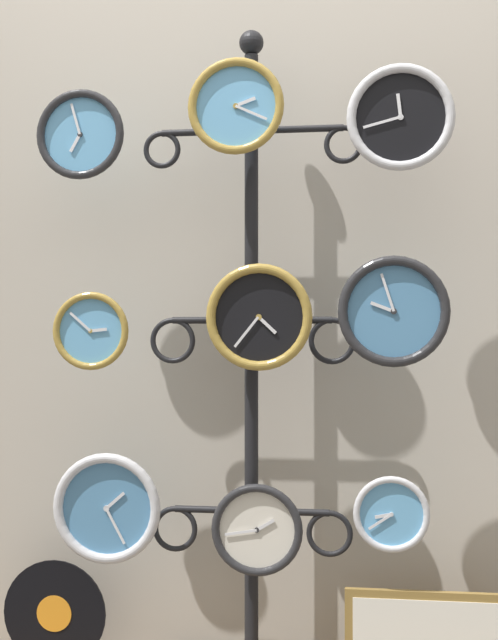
{
  "coord_description": "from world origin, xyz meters",
  "views": [
    {
      "loc": [
        0.35,
        -2.13,
        1.05
      ],
      "look_at": [
        0.0,
        0.36,
        1.08
      ],
      "focal_mm": 50.0,
      "sensor_mm": 36.0,
      "label": 1
    }
  ],
  "objects_px": {
    "clock_top_right": "(401,118)",
    "clock_bottom_center": "(257,529)",
    "clock_bottom_right": "(391,514)",
    "clock_top_center": "(236,107)",
    "clock_middle_right": "(394,311)",
    "clock_top_left": "(81,135)",
    "clock_bottom_left": "(107,508)",
    "display_stand": "(251,467)",
    "clock_middle_left": "(91,331)",
    "clock_middle_center": "(259,317)",
    "vinyl_record": "(54,613)"
  },
  "relations": [
    {
      "from": "vinyl_record",
      "to": "clock_middle_center",
      "type": "bearing_deg",
      "value": -7.68
    },
    {
      "from": "clock_middle_left",
      "to": "clock_bottom_left",
      "type": "relative_size",
      "value": 0.71
    },
    {
      "from": "clock_middle_center",
      "to": "clock_top_left",
      "type": "bearing_deg",
      "value": 178.57
    },
    {
      "from": "clock_top_right",
      "to": "clock_bottom_center",
      "type": "height_order",
      "value": "clock_top_right"
    },
    {
      "from": "clock_bottom_center",
      "to": "vinyl_record",
      "type": "height_order",
      "value": "clock_bottom_center"
    },
    {
      "from": "clock_middle_right",
      "to": "vinyl_record",
      "type": "xyz_separation_m",
      "value": [
        -0.99,
        0.1,
        -0.89
      ]
    },
    {
      "from": "clock_middle_right",
      "to": "display_stand",
      "type": "bearing_deg",
      "value": 164.71
    },
    {
      "from": "clock_top_center",
      "to": "clock_bottom_center",
      "type": "distance_m",
      "value": 1.17
    },
    {
      "from": "clock_middle_center",
      "to": "clock_bottom_center",
      "type": "distance_m",
      "value": 0.59
    },
    {
      "from": "display_stand",
      "to": "clock_top_right",
      "type": "distance_m",
      "value": 1.06
    },
    {
      "from": "vinyl_record",
      "to": "clock_middle_left",
      "type": "bearing_deg",
      "value": -31.68
    },
    {
      "from": "clock_middle_left",
      "to": "clock_bottom_left",
      "type": "xyz_separation_m",
      "value": [
        0.05,
        0.01,
        -0.5
      ]
    },
    {
      "from": "clock_bottom_right",
      "to": "clock_bottom_center",
      "type": "bearing_deg",
      "value": -179.58
    },
    {
      "from": "clock_top_left",
      "to": "clock_middle_center",
      "type": "height_order",
      "value": "clock_top_left"
    },
    {
      "from": "display_stand",
      "to": "clock_bottom_center",
      "type": "relative_size",
      "value": 7.52
    },
    {
      "from": "display_stand",
      "to": "clock_top_left",
      "type": "bearing_deg",
      "value": -170.48
    },
    {
      "from": "clock_top_center",
      "to": "clock_bottom_right",
      "type": "relative_size",
      "value": 1.3
    },
    {
      "from": "clock_top_right",
      "to": "vinyl_record",
      "type": "distance_m",
      "value": 1.74
    },
    {
      "from": "clock_top_center",
      "to": "clock_middle_right",
      "type": "distance_m",
      "value": 0.71
    },
    {
      "from": "clock_top_right",
      "to": "clock_bottom_left",
      "type": "height_order",
      "value": "clock_top_right"
    },
    {
      "from": "display_stand",
      "to": "clock_top_center",
      "type": "xyz_separation_m",
      "value": [
        -0.03,
        -0.11,
        1.02
      ]
    },
    {
      "from": "display_stand",
      "to": "clock_middle_right",
      "type": "distance_m",
      "value": 0.61
    },
    {
      "from": "clock_middle_left",
      "to": "clock_top_center",
      "type": "bearing_deg",
      "value": -2.56
    },
    {
      "from": "clock_bottom_left",
      "to": "clock_bottom_right",
      "type": "distance_m",
      "value": 0.8
    },
    {
      "from": "clock_middle_center",
      "to": "clock_middle_right",
      "type": "xyz_separation_m",
      "value": [
        0.37,
        -0.02,
        0.01
      ]
    },
    {
      "from": "display_stand",
      "to": "clock_top_center",
      "type": "distance_m",
      "value": 1.02
    },
    {
      "from": "display_stand",
      "to": "clock_middle_left",
      "type": "xyz_separation_m",
      "value": [
        -0.45,
        -0.1,
        0.39
      ]
    },
    {
      "from": "vinyl_record",
      "to": "clock_top_center",
      "type": "bearing_deg",
      "value": -10.56
    },
    {
      "from": "display_stand",
      "to": "clock_bottom_left",
      "type": "bearing_deg",
      "value": -167.3
    },
    {
      "from": "clock_middle_left",
      "to": "clock_bottom_center",
      "type": "distance_m",
      "value": 0.73
    },
    {
      "from": "clock_middle_right",
      "to": "clock_bottom_right",
      "type": "height_order",
      "value": "clock_middle_right"
    },
    {
      "from": "clock_bottom_center",
      "to": "clock_bottom_left",
      "type": "bearing_deg",
      "value": 179.57
    },
    {
      "from": "clock_bottom_left",
      "to": "clock_bottom_right",
      "type": "height_order",
      "value": "clock_bottom_left"
    },
    {
      "from": "clock_bottom_center",
      "to": "clock_middle_left",
      "type": "bearing_deg",
      "value": -179.74
    },
    {
      "from": "clock_top_center",
      "to": "clock_bottom_right",
      "type": "distance_m",
      "value": 1.2
    },
    {
      "from": "clock_middle_left",
      "to": "clock_top_left",
      "type": "bearing_deg",
      "value": 158.61
    },
    {
      "from": "clock_top_center",
      "to": "clock_middle_right",
      "type": "xyz_separation_m",
      "value": [
        0.43,
        0.0,
        -0.57
      ]
    },
    {
      "from": "clock_top_left",
      "to": "clock_bottom_left",
      "type": "height_order",
      "value": "clock_top_left"
    },
    {
      "from": "display_stand",
      "to": "clock_middle_center",
      "type": "distance_m",
      "value": 0.44
    },
    {
      "from": "clock_top_left",
      "to": "vinyl_record",
      "type": "height_order",
      "value": "clock_top_left"
    },
    {
      "from": "clock_bottom_center",
      "to": "vinyl_record",
      "type": "xyz_separation_m",
      "value": [
        -0.61,
        0.08,
        -0.28
      ]
    },
    {
      "from": "display_stand",
      "to": "clock_middle_center",
      "type": "height_order",
      "value": "display_stand"
    },
    {
      "from": "clock_middle_center",
      "to": "vinyl_record",
      "type": "relative_size",
      "value": 0.95
    },
    {
      "from": "clock_top_right",
      "to": "clock_bottom_right",
      "type": "xyz_separation_m",
      "value": [
        -0.03,
        0.01,
        -1.08
      ]
    },
    {
      "from": "clock_top_left",
      "to": "clock_top_right",
      "type": "distance_m",
      "value": 0.91
    },
    {
      "from": "clock_top_center",
      "to": "clock_bottom_left",
      "type": "bearing_deg",
      "value": 176.3
    },
    {
      "from": "clock_middle_left",
      "to": "vinyl_record",
      "type": "height_order",
      "value": "clock_middle_left"
    },
    {
      "from": "clock_bottom_center",
      "to": "clock_top_right",
      "type": "bearing_deg",
      "value": -1.58
    },
    {
      "from": "clock_bottom_center",
      "to": "clock_bottom_right",
      "type": "relative_size",
      "value": 1.23
    },
    {
      "from": "clock_bottom_left",
      "to": "clock_bottom_center",
      "type": "bearing_deg",
      "value": -0.43
    }
  ]
}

